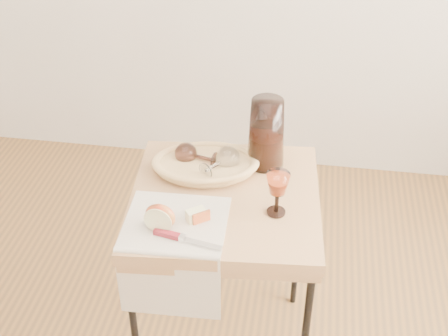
% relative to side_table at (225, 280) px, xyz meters
% --- Properties ---
extents(side_table, '(0.65, 0.65, 0.76)m').
position_rel_side_table_xyz_m(side_table, '(0.00, 0.00, 0.00)').
color(side_table, brown).
rests_on(side_table, floor).
extents(tea_towel, '(0.32, 0.29, 0.01)m').
position_rel_side_table_xyz_m(tea_towel, '(-0.13, -0.16, 0.39)').
color(tea_towel, '#F3E4CC').
rests_on(tea_towel, side_table).
extents(bread_basket, '(0.35, 0.27, 0.05)m').
position_rel_side_table_xyz_m(bread_basket, '(-0.08, 0.12, 0.41)').
color(bread_basket, '#A8834D').
rests_on(bread_basket, side_table).
extents(goblet_lying_a, '(0.14, 0.10, 0.08)m').
position_rel_side_table_xyz_m(goblet_lying_a, '(-0.11, 0.13, 0.43)').
color(goblet_lying_a, brown).
rests_on(goblet_lying_a, bread_basket).
extents(goblet_lying_b, '(0.14, 0.15, 0.08)m').
position_rel_side_table_xyz_m(goblet_lying_b, '(-0.04, 0.10, 0.43)').
color(goblet_lying_b, white).
rests_on(goblet_lying_b, bread_basket).
extents(pitcher, '(0.23, 0.28, 0.28)m').
position_rel_side_table_xyz_m(pitcher, '(0.11, 0.20, 0.50)').
color(pitcher, black).
rests_on(pitcher, side_table).
extents(wine_goblet, '(0.08, 0.08, 0.15)m').
position_rel_side_table_xyz_m(wine_goblet, '(0.17, -0.06, 0.46)').
color(wine_goblet, white).
rests_on(wine_goblet, side_table).
extents(apple_half, '(0.10, 0.06, 0.09)m').
position_rel_side_table_xyz_m(apple_half, '(-0.16, -0.19, 0.43)').
color(apple_half, red).
rests_on(apple_half, tea_towel).
extents(apple_wedge, '(0.06, 0.06, 0.04)m').
position_rel_side_table_xyz_m(apple_wedge, '(-0.07, -0.14, 0.41)').
color(apple_wedge, '#F7F2AE').
rests_on(apple_wedge, tea_towel).
extents(table_knife, '(0.21, 0.06, 0.02)m').
position_rel_side_table_xyz_m(table_knife, '(-0.08, -0.24, 0.40)').
color(table_knife, silver).
rests_on(table_knife, tea_towel).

